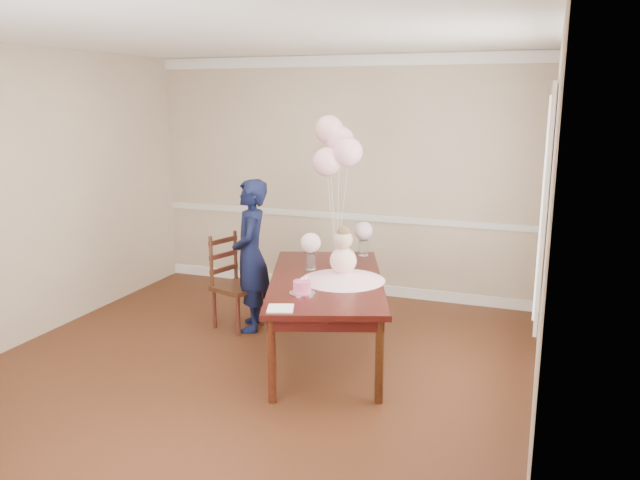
# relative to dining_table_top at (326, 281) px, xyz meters

# --- Properties ---
(floor) EXTENTS (4.50, 5.00, 0.00)m
(floor) POSITION_rel_dining_table_top_xyz_m (-0.50, -0.63, -0.69)
(floor) COLOR #381A0E
(floor) RESTS_ON ground
(ceiling) EXTENTS (4.50, 5.00, 0.02)m
(ceiling) POSITION_rel_dining_table_top_xyz_m (-0.50, -0.63, 2.01)
(ceiling) COLOR white
(ceiling) RESTS_ON wall_back
(wall_back) EXTENTS (4.50, 0.02, 2.70)m
(wall_back) POSITION_rel_dining_table_top_xyz_m (-0.50, 1.87, 0.66)
(wall_back) COLOR tan
(wall_back) RESTS_ON floor
(wall_left) EXTENTS (0.02, 5.00, 2.70)m
(wall_left) POSITION_rel_dining_table_top_xyz_m (-2.75, -0.63, 0.66)
(wall_left) COLOR tan
(wall_left) RESTS_ON floor
(wall_right) EXTENTS (0.02, 5.00, 2.70)m
(wall_right) POSITION_rel_dining_table_top_xyz_m (1.75, -0.63, 0.66)
(wall_right) COLOR tan
(wall_right) RESTS_ON floor
(chair_rail_trim) EXTENTS (4.50, 0.02, 0.07)m
(chair_rail_trim) POSITION_rel_dining_table_top_xyz_m (-0.50, 1.86, 0.21)
(chair_rail_trim) COLOR silver
(chair_rail_trim) RESTS_ON wall_back
(crown_molding) EXTENTS (4.50, 0.02, 0.12)m
(crown_molding) POSITION_rel_dining_table_top_xyz_m (-0.50, 1.86, 1.94)
(crown_molding) COLOR white
(crown_molding) RESTS_ON wall_back
(baseboard_trim) EXTENTS (4.50, 0.02, 0.12)m
(baseboard_trim) POSITION_rel_dining_table_top_xyz_m (-0.50, 1.86, -0.63)
(baseboard_trim) COLOR white
(baseboard_trim) RESTS_ON floor
(window_frame) EXTENTS (0.02, 1.66, 1.56)m
(window_frame) POSITION_rel_dining_table_top_xyz_m (1.73, -0.13, 0.86)
(window_frame) COLOR white
(window_frame) RESTS_ON wall_right
(window_blinds) EXTENTS (0.01, 1.50, 1.40)m
(window_blinds) POSITION_rel_dining_table_top_xyz_m (1.71, -0.13, 0.86)
(window_blinds) COLOR white
(window_blinds) RESTS_ON wall_right
(dining_table_top) EXTENTS (1.52, 2.11, 0.05)m
(dining_table_top) POSITION_rel_dining_table_top_xyz_m (0.00, 0.00, 0.00)
(dining_table_top) COLOR black
(dining_table_top) RESTS_ON table_leg_fl
(table_apron) EXTENTS (1.40, 1.99, 0.10)m
(table_apron) POSITION_rel_dining_table_top_xyz_m (0.00, 0.00, -0.07)
(table_apron) COLOR black
(table_apron) RESTS_ON table_leg_fl
(table_leg_fl) EXTENTS (0.08, 0.08, 0.67)m
(table_leg_fl) POSITION_rel_dining_table_top_xyz_m (-0.09, -0.96, -0.36)
(table_leg_fl) COLOR black
(table_leg_fl) RESTS_ON floor
(table_leg_fr) EXTENTS (0.08, 0.08, 0.67)m
(table_leg_fr) POSITION_rel_dining_table_top_xyz_m (0.67, -0.70, -0.36)
(table_leg_fr) COLOR black
(table_leg_fr) RESTS_ON floor
(table_leg_bl) EXTENTS (0.08, 0.08, 0.67)m
(table_leg_bl) POSITION_rel_dining_table_top_xyz_m (-0.67, 0.70, -0.36)
(table_leg_bl) COLOR black
(table_leg_bl) RESTS_ON floor
(table_leg_br) EXTENTS (0.08, 0.08, 0.67)m
(table_leg_br) POSITION_rel_dining_table_top_xyz_m (0.09, 0.96, -0.36)
(table_leg_br) COLOR black
(table_leg_br) RESTS_ON floor
(baby_skirt) EXTENTS (0.92, 0.92, 0.10)m
(baby_skirt) POSITION_rel_dining_table_top_xyz_m (0.15, 0.00, 0.07)
(baby_skirt) COLOR #FFBBD3
(baby_skirt) RESTS_ON dining_table_top
(baby_torso) EXTENTS (0.23, 0.23, 0.23)m
(baby_torso) POSITION_rel_dining_table_top_xyz_m (0.15, 0.00, 0.20)
(baby_torso) COLOR #FFA1BE
(baby_torso) RESTS_ON baby_skirt
(baby_head) EXTENTS (0.16, 0.16, 0.16)m
(baby_head) POSITION_rel_dining_table_top_xyz_m (0.15, 0.00, 0.38)
(baby_head) COLOR #CEA68E
(baby_head) RESTS_ON baby_torso
(baby_hair) EXTENTS (0.11, 0.11, 0.11)m
(baby_hair) POSITION_rel_dining_table_top_xyz_m (0.15, 0.00, 0.43)
(baby_hair) COLOR brown
(baby_hair) RESTS_ON baby_head
(cake_platter) EXTENTS (0.27, 0.27, 0.01)m
(cake_platter) POSITION_rel_dining_table_top_xyz_m (-0.04, -0.47, 0.03)
(cake_platter) COLOR #B9B9BD
(cake_platter) RESTS_ON dining_table_top
(birthday_cake) EXTENTS (0.18, 0.18, 0.10)m
(birthday_cake) POSITION_rel_dining_table_top_xyz_m (-0.04, -0.47, 0.08)
(birthday_cake) COLOR #DF467B
(birthday_cake) RESTS_ON cake_platter
(cake_flower_a) EXTENTS (0.03, 0.03, 0.03)m
(cake_flower_a) POSITION_rel_dining_table_top_xyz_m (-0.04, -0.47, 0.14)
(cake_flower_a) COLOR white
(cake_flower_a) RESTS_ON birthday_cake
(cake_flower_b) EXTENTS (0.03, 0.03, 0.03)m
(cake_flower_b) POSITION_rel_dining_table_top_xyz_m (-0.02, -0.44, 0.14)
(cake_flower_b) COLOR white
(cake_flower_b) RESTS_ON birthday_cake
(rose_vase_near) EXTENTS (0.12, 0.12, 0.15)m
(rose_vase_near) POSITION_rel_dining_table_top_xyz_m (-0.23, 0.22, 0.10)
(rose_vase_near) COLOR silver
(rose_vase_near) RESTS_ON dining_table_top
(roses_near) EXTENTS (0.18, 0.18, 0.18)m
(roses_near) POSITION_rel_dining_table_top_xyz_m (-0.23, 0.22, 0.27)
(roses_near) COLOR #F7CFD6
(roses_near) RESTS_ON rose_vase_near
(rose_vase_far) EXTENTS (0.12, 0.12, 0.15)m
(rose_vase_far) POSITION_rel_dining_table_top_xyz_m (0.08, 0.88, 0.10)
(rose_vase_far) COLOR white
(rose_vase_far) RESTS_ON dining_table_top
(roses_far) EXTENTS (0.18, 0.18, 0.18)m
(roses_far) POSITION_rel_dining_table_top_xyz_m (0.08, 0.88, 0.27)
(roses_far) COLOR beige
(roses_far) RESTS_ON rose_vase_far
(napkin) EXTENTS (0.24, 0.24, 0.01)m
(napkin) POSITION_rel_dining_table_top_xyz_m (-0.05, -0.87, 0.03)
(napkin) COLOR white
(napkin) RESTS_ON dining_table_top
(balloon_weight) EXTENTS (0.05, 0.05, 0.02)m
(balloon_weight) POSITION_rel_dining_table_top_xyz_m (-0.08, 0.53, 0.03)
(balloon_weight) COLOR silver
(balloon_weight) RESTS_ON dining_table_top
(balloon_a) EXTENTS (0.27, 0.27, 0.27)m
(balloon_a) POSITION_rel_dining_table_top_xyz_m (-0.17, 0.49, 0.98)
(balloon_a) COLOR #FFB4C8
(balloon_a) RESTS_ON balloon_ribbon_a
(balloon_b) EXTENTS (0.27, 0.27, 0.27)m
(balloon_b) POSITION_rel_dining_table_top_xyz_m (0.02, 0.51, 1.07)
(balloon_b) COLOR #FFB4D0
(balloon_b) RESTS_ON balloon_ribbon_b
(balloon_c) EXTENTS (0.27, 0.27, 0.27)m
(balloon_c) POSITION_rel_dining_table_top_xyz_m (-0.10, 0.62, 1.17)
(balloon_c) COLOR #F2ABC8
(balloon_c) RESTS_ON balloon_ribbon_c
(balloon_d) EXTENTS (0.27, 0.27, 0.27)m
(balloon_d) POSITION_rel_dining_table_top_xyz_m (-0.19, 0.61, 1.26)
(balloon_d) COLOR #EEA9B7
(balloon_d) RESTS_ON balloon_ribbon_d
(balloon_ribbon_a) EXTENTS (0.08, 0.03, 0.80)m
(balloon_ribbon_a) POSITION_rel_dining_table_top_xyz_m (-0.13, 0.51, 0.43)
(balloon_ribbon_a) COLOR silver
(balloon_ribbon_a) RESTS_ON balloon_weight
(balloon_ribbon_b) EXTENTS (0.11, 0.02, 0.89)m
(balloon_ribbon_b) POSITION_rel_dining_table_top_xyz_m (-0.03, 0.52, 0.48)
(balloon_ribbon_b) COLOR white
(balloon_ribbon_b) RESTS_ON balloon_weight
(balloon_ribbon_c) EXTENTS (0.02, 0.09, 0.99)m
(balloon_ribbon_c) POSITION_rel_dining_table_top_xyz_m (-0.09, 0.57, 0.53)
(balloon_ribbon_c) COLOR white
(balloon_ribbon_c) RESTS_ON balloon_weight
(balloon_ribbon_d) EXTENTS (0.11, 0.07, 1.08)m
(balloon_ribbon_d) POSITION_rel_dining_table_top_xyz_m (-0.14, 0.57, 0.58)
(balloon_ribbon_d) COLOR white
(balloon_ribbon_d) RESTS_ON balloon_weight
(dining_chair_seat) EXTENTS (0.50, 0.50, 0.05)m
(dining_chair_seat) POSITION_rel_dining_table_top_xyz_m (-1.06, 0.37, -0.28)
(dining_chair_seat) COLOR #32190D
(dining_chair_seat) RESTS_ON chair_leg_fl
(chair_leg_fl) EXTENTS (0.05, 0.05, 0.39)m
(chair_leg_fl) POSITION_rel_dining_table_top_xyz_m (-1.27, 0.26, -0.49)
(chair_leg_fl) COLOR #39160F
(chair_leg_fl) RESTS_ON floor
(chair_leg_fr) EXTENTS (0.05, 0.05, 0.39)m
(chair_leg_fr) POSITION_rel_dining_table_top_xyz_m (-0.95, 0.16, -0.49)
(chair_leg_fr) COLOR #3B1610
(chair_leg_fr) RESTS_ON floor
(chair_leg_bl) EXTENTS (0.05, 0.05, 0.39)m
(chair_leg_bl) POSITION_rel_dining_table_top_xyz_m (-1.17, 0.57, -0.49)
(chair_leg_bl) COLOR #3C2010
(chair_leg_bl) RESTS_ON floor
(chair_leg_br) EXTENTS (0.05, 0.05, 0.39)m
(chair_leg_br) POSITION_rel_dining_table_top_xyz_m (-0.85, 0.47, -0.49)
(chair_leg_br) COLOR #331A0D
(chair_leg_br) RESTS_ON floor
(chair_back_post_l) EXTENTS (0.05, 0.05, 0.51)m
(chair_back_post_l) POSITION_rel_dining_table_top_xyz_m (-1.28, 0.27, -0.01)
(chair_back_post_l) COLOR #3B1E10
(chair_back_post_l) RESTS_ON dining_chair_seat
(chair_back_post_r) EXTENTS (0.05, 0.05, 0.51)m
(chair_back_post_r) POSITION_rel_dining_table_top_xyz_m (-1.18, 0.58, -0.01)
(chair_back_post_r) COLOR #38190F
(chair_back_post_r) RESTS_ON dining_chair_seat
(chair_slat_low) EXTENTS (0.14, 0.36, 0.05)m
(chair_slat_low) POSITION_rel_dining_table_top_xyz_m (-1.23, 0.42, -0.12)
(chair_slat_low) COLOR #3E1B10
(chair_slat_low) RESTS_ON dining_chair_seat
(chair_slat_mid) EXTENTS (0.14, 0.36, 0.05)m
(chair_slat_mid) POSITION_rel_dining_table_top_xyz_m (-1.23, 0.42, 0.02)
(chair_slat_mid) COLOR #3E1611
(chair_slat_mid) RESTS_ON dining_chair_seat
(chair_slat_top) EXTENTS (0.14, 0.36, 0.05)m
(chair_slat_top) POSITION_rel_dining_table_top_xyz_m (-1.23, 0.42, 0.17)
(chair_slat_top) COLOR #37170F
(chair_slat_top) RESTS_ON dining_chair_seat
(woman) EXTENTS (0.53, 0.63, 1.48)m
(woman) POSITION_rel_dining_table_top_xyz_m (-0.92, 0.39, 0.05)
(woman) COLOR black
(woman) RESTS_ON floor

